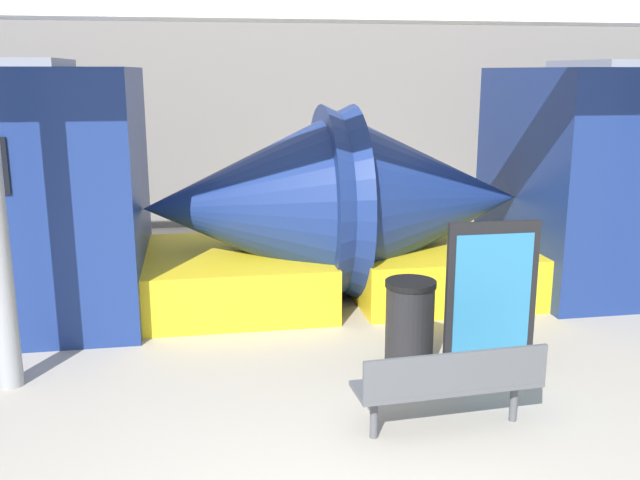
{
  "coord_description": "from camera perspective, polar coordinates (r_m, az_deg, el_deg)",
  "views": [
    {
      "loc": [
        -0.76,
        -3.86,
        3.06
      ],
      "look_at": [
        0.45,
        3.0,
        1.4
      ],
      "focal_mm": 40.0,
      "sensor_mm": 36.0,
      "label": 1
    }
  ],
  "objects": [
    {
      "name": "station_wall",
      "position": [
        14.35,
        -7.06,
        11.07
      ],
      "size": [
        56.0,
        0.2,
        5.0
      ],
      "primitive_type": "cube",
      "color": "gray",
      "rests_on": "ground_plane"
    },
    {
      "name": "bench_near",
      "position": [
        6.28,
        10.4,
        -11.05
      ],
      "size": [
        1.66,
        0.54,
        0.79
      ],
      "rotation": [
        0.0,
        0.0,
        0.06
      ],
      "color": "#4C4F54",
      "rests_on": "ground_plane"
    },
    {
      "name": "trash_bin",
      "position": [
        7.52,
        7.17,
        -6.75
      ],
      "size": [
        0.53,
        0.53,
        0.96
      ],
      "color": "black",
      "rests_on": "ground_plane"
    },
    {
      "name": "poster_board",
      "position": [
        7.2,
        13.5,
        -4.95
      ],
      "size": [
        0.92,
        0.07,
        1.66
      ],
      "color": "black",
      "rests_on": "ground_plane"
    }
  ]
}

